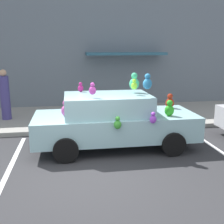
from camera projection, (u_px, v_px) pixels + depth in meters
The scene contains 8 objects.
ground_plane at pixel (86, 173), 6.32m from camera, with size 60.00×60.00×0.00m, color #2D2D30.
sidewalk at pixel (78, 117), 11.11m from camera, with size 24.00×4.00×0.15m, color gray.
storefront_building at pixel (75, 39), 12.47m from camera, with size 24.00×1.25×6.40m.
parking_stripe_front at pixel (216, 148), 7.87m from camera, with size 0.12×3.60×0.01m, color silver.
parking_stripe_rear at pixel (13, 161), 7.01m from camera, with size 0.12×3.60×0.01m, color silver.
plush_covered_car at pixel (114, 120), 7.82m from camera, with size 4.55×2.07×2.17m.
teddy_bear_on_sidewalk at pixel (99, 113), 10.11m from camera, with size 0.35×0.29×0.67m.
pedestrian_near_shopfront at pixel (5, 96), 10.31m from camera, with size 0.35×0.35×1.89m.
Camera 1 is at (-0.34, -5.86, 2.81)m, focal length 44.07 mm.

